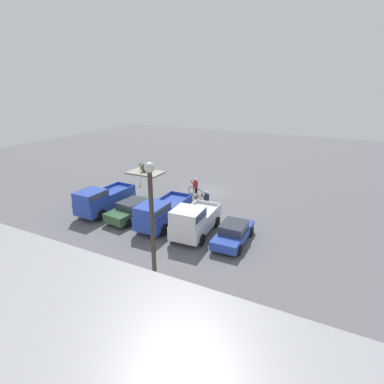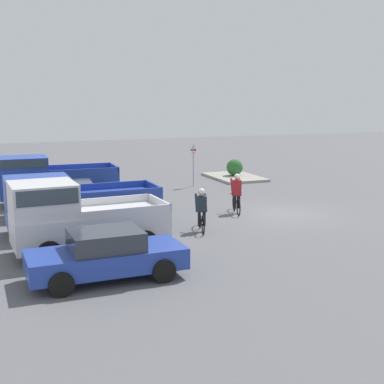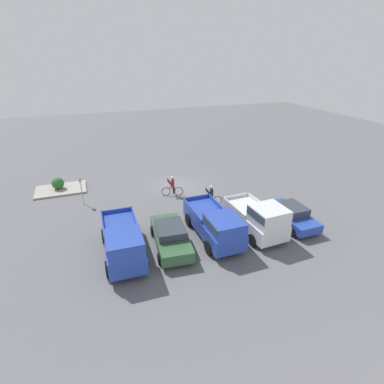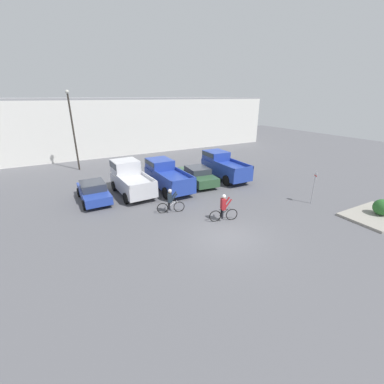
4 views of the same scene
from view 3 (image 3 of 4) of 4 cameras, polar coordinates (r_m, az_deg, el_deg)
The scene contains 11 objects.
ground_plane at distance 26.30m, azimuth -2.79°, elevation 1.06°, with size 80.00×80.00×0.00m, color #56565B.
sedan_0 at distance 21.38m, azimuth 18.30°, elevation -4.11°, with size 1.96×4.27×1.38m.
pickup_truck_0 at distance 19.40m, azimuth 12.57°, elevation -4.80°, with size 2.45×4.90×2.34m.
pickup_truck_1 at distance 18.50m, azimuth 4.47°, elevation -6.05°, with size 2.23×5.53×2.12m.
sedan_1 at distance 18.07m, azimuth -4.11°, elevation -8.34°, with size 2.33×4.77×1.42m.
pickup_truck_2 at distance 17.16m, azimuth -13.02°, elevation -9.18°, with size 2.29×5.33×2.23m.
cyclist_0 at distance 24.34m, azimuth -3.75°, elevation 1.16°, with size 1.72×0.61×1.72m.
cyclist_1 at distance 22.84m, azimuth 3.62°, elevation -0.59°, with size 1.73×0.61×1.62m.
fire_lane_sign at distance 24.07m, azimuth -20.35°, elevation 0.81°, with size 0.17×0.27×2.34m.
curb_island at distance 27.82m, azimuth -23.67°, elevation 0.42°, with size 4.07×2.67×0.15m, color gray.
shrub at distance 27.71m, azimuth -24.19°, elevation 1.53°, with size 1.00×1.00×1.00m.
Camera 3 is at (6.99, 23.04, 10.57)m, focal length 28.00 mm.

